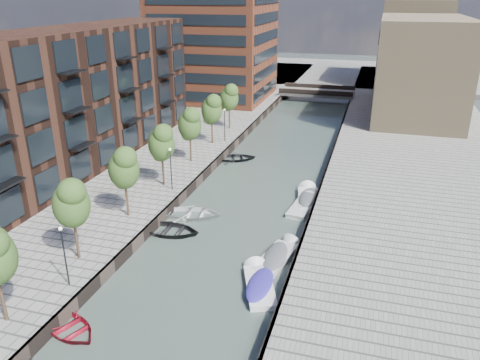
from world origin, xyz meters
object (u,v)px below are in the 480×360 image
at_px(motorboat_1, 278,256).
at_px(motorboat_2, 303,206).
at_px(tree_1, 71,202).
at_px(motorboat_3, 259,283).
at_px(sloop_4, 236,160).
at_px(car, 384,115).
at_px(tree_5, 212,108).
at_px(tree_6, 229,97).
at_px(tree_3, 161,142).
at_px(sloop_2, 69,331).
at_px(bridge, 317,92).
at_px(tree_4, 190,123).
at_px(sloop_1, 170,233).
at_px(tree_2, 124,167).
at_px(sloop_3, 192,217).
at_px(motorboat_4, 308,198).

xyz_separation_m(motorboat_1, motorboat_2, (0.37, 9.36, -0.12)).
xyz_separation_m(tree_1, motorboat_3, (12.63, 1.66, -5.10)).
relative_size(sloop_4, car, 1.18).
distance_m(tree_5, motorboat_2, 19.59).
bearing_deg(tree_6, tree_3, -90.00).
xyz_separation_m(sloop_2, motorboat_3, (9.53, 7.50, 0.20)).
distance_m(bridge, tree_1, 61.71).
height_order(tree_4, sloop_1, tree_4).
xyz_separation_m(tree_2, motorboat_3, (12.63, -5.34, -5.10)).
distance_m(bridge, sloop_3, 51.11).
relative_size(tree_6, sloop_4, 1.28).
bearing_deg(motorboat_1, motorboat_3, -97.73).
relative_size(bridge, tree_2, 2.18).
bearing_deg(motorboat_2, sloop_4, 132.25).
height_order(bridge, tree_5, tree_5).
height_order(tree_6, sloop_3, tree_6).
height_order(motorboat_1, car, car).
bearing_deg(sloop_3, motorboat_1, -128.66).
bearing_deg(sloop_4, tree_4, 116.05).
height_order(sloop_1, motorboat_3, motorboat_3).
bearing_deg(tree_2, sloop_3, 34.39).
height_order(tree_1, tree_2, same).
height_order(tree_4, tree_6, same).
xyz_separation_m(tree_4, motorboat_2, (13.52, -6.18, -5.22)).
distance_m(tree_4, motorboat_4, 15.27).
bearing_deg(sloop_3, sloop_4, -8.33).
bearing_deg(tree_5, tree_6, 90.00).
xyz_separation_m(tree_3, motorboat_1, (13.14, -8.54, -5.10)).
bearing_deg(tree_6, bridge, 71.90).
xyz_separation_m(sloop_4, car, (16.34, 20.00, 1.67)).
bearing_deg(tree_5, motorboat_3, -64.38).
height_order(bridge, sloop_3, bridge).
relative_size(tree_2, motorboat_2, 1.21).
height_order(bridge, tree_3, tree_3).
bearing_deg(motorboat_2, sloop_2, -116.76).
bearing_deg(sloop_3, motorboat_3, -146.52).
bearing_deg(tree_6, motorboat_3, -69.25).
bearing_deg(motorboat_4, bridge, 96.66).
height_order(sloop_4, car, car).
xyz_separation_m(tree_3, sloop_2, (3.10, -19.83, -5.31)).
bearing_deg(motorboat_2, tree_6, 123.81).
relative_size(motorboat_2, motorboat_3, 0.92).
relative_size(motorboat_1, car, 1.37).
bearing_deg(tree_5, sloop_4, -33.46).
height_order(motorboat_2, motorboat_3, motorboat_3).
height_order(tree_3, tree_6, same).
xyz_separation_m(tree_6, sloop_3, (4.48, -24.93, -5.31)).
relative_size(tree_4, motorboat_1, 1.10).
bearing_deg(tree_5, motorboat_1, -59.76).
xyz_separation_m(sloop_2, sloop_3, (1.38, 15.90, 0.00)).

